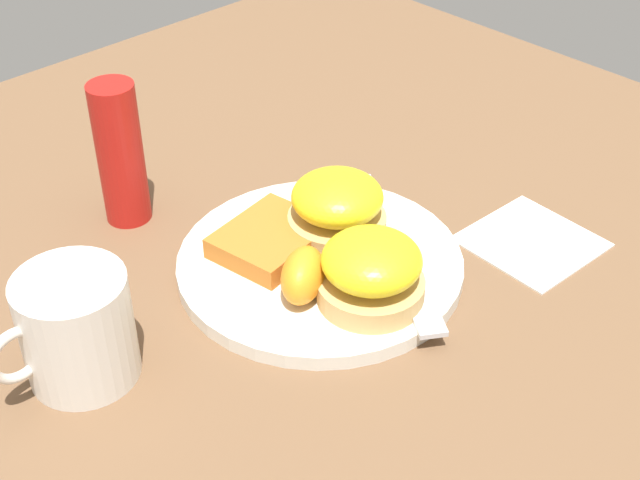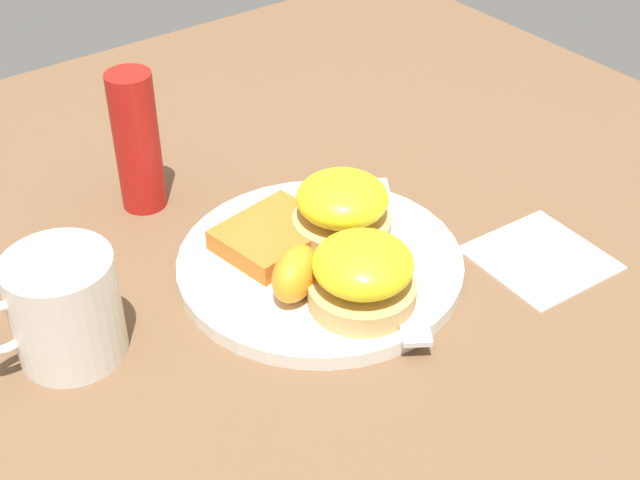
{
  "view_description": "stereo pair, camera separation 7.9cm",
  "coord_description": "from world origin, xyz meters",
  "px_view_note": "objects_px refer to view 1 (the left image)",
  "views": [
    {
      "loc": [
        0.44,
        0.46,
        0.5
      ],
      "look_at": [
        0.0,
        0.0,
        0.03
      ],
      "focal_mm": 50.0,
      "sensor_mm": 36.0,
      "label": 1
    },
    {
      "loc": [
        0.38,
        0.51,
        0.5
      ],
      "look_at": [
        0.0,
        0.0,
        0.03
      ],
      "focal_mm": 50.0,
      "sensor_mm": 36.0,
      "label": 2
    }
  ],
  "objects_px": {
    "hashbrown_patty": "(271,239)",
    "fork": "(401,258)",
    "sandwich_benedict_left": "(371,271)",
    "sandwich_benedict_right": "(337,207)",
    "orange_wedge": "(303,275)",
    "cup": "(76,329)",
    "condiment_bottle": "(120,154)"
  },
  "relations": [
    {
      "from": "fork",
      "to": "condiment_bottle",
      "type": "height_order",
      "value": "condiment_bottle"
    },
    {
      "from": "sandwich_benedict_right",
      "to": "cup",
      "type": "bearing_deg",
      "value": -4.24
    },
    {
      "from": "fork",
      "to": "cup",
      "type": "height_order",
      "value": "cup"
    },
    {
      "from": "cup",
      "to": "fork",
      "type": "bearing_deg",
      "value": 162.21
    },
    {
      "from": "orange_wedge",
      "to": "fork",
      "type": "bearing_deg",
      "value": 165.52
    },
    {
      "from": "fork",
      "to": "condiment_bottle",
      "type": "distance_m",
      "value": 0.28
    },
    {
      "from": "sandwich_benedict_right",
      "to": "hashbrown_patty",
      "type": "relative_size",
      "value": 0.96
    },
    {
      "from": "sandwich_benedict_left",
      "to": "hashbrown_patty",
      "type": "xyz_separation_m",
      "value": [
        0.01,
        -0.11,
        -0.02
      ]
    },
    {
      "from": "orange_wedge",
      "to": "sandwich_benedict_right",
      "type": "bearing_deg",
      "value": -152.39
    },
    {
      "from": "hashbrown_patty",
      "to": "fork",
      "type": "xyz_separation_m",
      "value": [
        -0.07,
        0.09,
        -0.01
      ]
    },
    {
      "from": "hashbrown_patty",
      "to": "sandwich_benedict_left",
      "type": "bearing_deg",
      "value": 96.75
    },
    {
      "from": "orange_wedge",
      "to": "condiment_bottle",
      "type": "relative_size",
      "value": 0.42
    },
    {
      "from": "sandwich_benedict_right",
      "to": "fork",
      "type": "height_order",
      "value": "sandwich_benedict_right"
    },
    {
      "from": "hashbrown_patty",
      "to": "cup",
      "type": "xyz_separation_m",
      "value": [
        0.2,
        0.01,
        0.02
      ]
    },
    {
      "from": "fork",
      "to": "sandwich_benedict_right",
      "type": "bearing_deg",
      "value": -79.53
    },
    {
      "from": "cup",
      "to": "condiment_bottle",
      "type": "relative_size",
      "value": 0.82
    },
    {
      "from": "hashbrown_patty",
      "to": "cup",
      "type": "distance_m",
      "value": 0.2
    },
    {
      "from": "sandwich_benedict_left",
      "to": "sandwich_benedict_right",
      "type": "bearing_deg",
      "value": -117.9
    },
    {
      "from": "sandwich_benedict_right",
      "to": "condiment_bottle",
      "type": "relative_size",
      "value": 0.64
    },
    {
      "from": "sandwich_benedict_right",
      "to": "hashbrown_patty",
      "type": "bearing_deg",
      "value": -23.48
    },
    {
      "from": "sandwich_benedict_left",
      "to": "orange_wedge",
      "type": "distance_m",
      "value": 0.06
    },
    {
      "from": "sandwich_benedict_right",
      "to": "cup",
      "type": "height_order",
      "value": "cup"
    },
    {
      "from": "sandwich_benedict_left",
      "to": "sandwich_benedict_right",
      "type": "height_order",
      "value": "same"
    },
    {
      "from": "sandwich_benedict_right",
      "to": "sandwich_benedict_left",
      "type": "bearing_deg",
      "value": 62.1
    },
    {
      "from": "hashbrown_patty",
      "to": "orange_wedge",
      "type": "xyz_separation_m",
      "value": [
        0.02,
        0.07,
        0.01
      ]
    },
    {
      "from": "sandwich_benedict_right",
      "to": "orange_wedge",
      "type": "xyz_separation_m",
      "value": [
        0.08,
        0.04,
        -0.01
      ]
    },
    {
      "from": "condiment_bottle",
      "to": "sandwich_benedict_right",
      "type": "bearing_deg",
      "value": 122.77
    },
    {
      "from": "orange_wedge",
      "to": "cup",
      "type": "xyz_separation_m",
      "value": [
        0.18,
        -0.06,
        0.01
      ]
    },
    {
      "from": "sandwich_benedict_right",
      "to": "orange_wedge",
      "type": "height_order",
      "value": "sandwich_benedict_right"
    },
    {
      "from": "hashbrown_patty",
      "to": "orange_wedge",
      "type": "height_order",
      "value": "orange_wedge"
    },
    {
      "from": "hashbrown_patty",
      "to": "fork",
      "type": "distance_m",
      "value": 0.12
    },
    {
      "from": "sandwich_benedict_right",
      "to": "condiment_bottle",
      "type": "height_order",
      "value": "condiment_bottle"
    }
  ]
}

